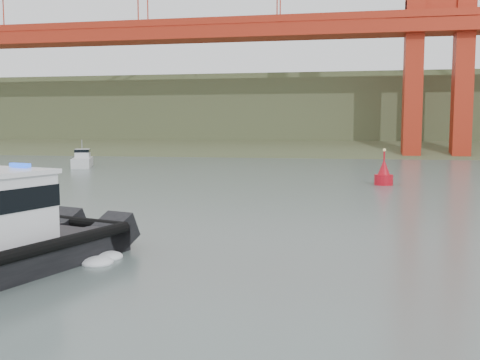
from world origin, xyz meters
name	(u,v)px	position (x,y,z in m)	size (l,w,h in m)	color
ground	(196,260)	(0.00, 0.00, 0.00)	(400.00, 400.00, 0.00)	#505F5C
headlands	(317,120)	(0.00, 125.50, 7.05)	(500.00, 105.36, 27.12)	#354024
motorboat	(82,160)	(-28.19, 46.06, 0.95)	(4.67, 7.25, 3.79)	silver
nav_buoy	(384,175)	(9.90, 30.48, 0.95)	(1.73, 1.73, 3.60)	#B60C19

